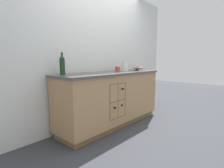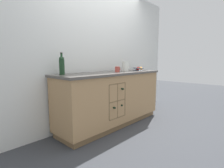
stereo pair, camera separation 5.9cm
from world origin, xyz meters
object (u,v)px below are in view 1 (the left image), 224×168
at_px(white_pitcher, 125,66).
at_px(standing_wine_bottle, 62,65).
at_px(ceramic_mug, 117,69).
at_px(fruit_bowl, 138,69).

relative_size(white_pitcher, standing_wine_bottle, 0.60).
xyz_separation_m(white_pitcher, standing_wine_bottle, (-1.23, 0.19, 0.04)).
bearing_deg(ceramic_mug, standing_wine_bottle, 168.36).
bearing_deg(white_pitcher, standing_wine_bottle, 171.23).
xyz_separation_m(ceramic_mug, standing_wine_bottle, (-0.98, 0.20, 0.09)).
relative_size(fruit_bowl, ceramic_mug, 1.89).
bearing_deg(white_pitcher, ceramic_mug, -177.17).
bearing_deg(fruit_bowl, standing_wine_bottle, 171.02).
bearing_deg(ceramic_mug, fruit_bowl, -4.45).
xyz_separation_m(fruit_bowl, ceramic_mug, (-0.59, 0.05, 0.01)).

